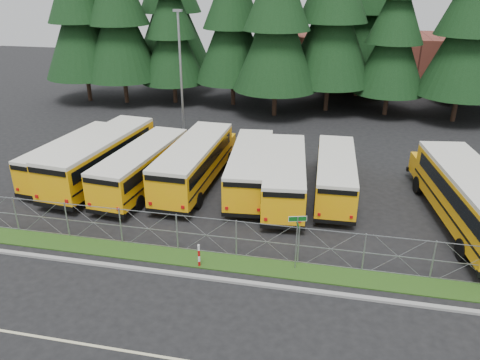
% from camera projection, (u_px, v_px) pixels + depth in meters
% --- Properties ---
extents(ground, '(120.00, 120.00, 0.00)m').
position_uv_depth(ground, '(260.00, 248.00, 23.67)').
color(ground, black).
rests_on(ground, ground).
extents(curb, '(50.00, 0.25, 0.12)m').
position_uv_depth(curb, '(248.00, 283.00, 20.87)').
color(curb, gray).
rests_on(curb, ground).
extents(grass_verge, '(50.00, 1.40, 0.06)m').
position_uv_depth(grass_verge, '(254.00, 266.00, 22.13)').
color(grass_verge, '#1E4012').
rests_on(grass_verge, ground).
extents(chainlink_fence, '(44.00, 0.10, 2.00)m').
position_uv_depth(chainlink_fence, '(257.00, 241.00, 22.36)').
color(chainlink_fence, '#999CA1').
rests_on(chainlink_fence, ground).
extents(brick_building, '(22.00, 10.00, 6.00)m').
position_uv_depth(brick_building, '(364.00, 59.00, 57.06)').
color(brick_building, brown).
rests_on(brick_building, ground).
extents(bus_0, '(3.59, 10.35, 2.66)m').
position_uv_depth(bus_0, '(78.00, 158.00, 31.47)').
color(bus_0, '#F3A807').
rests_on(bus_0, ground).
extents(bus_1, '(3.97, 11.98, 3.08)m').
position_uv_depth(bus_1, '(104.00, 158.00, 30.89)').
color(bus_1, '#F3A807').
rests_on(bus_1, ground).
extents(bus_2, '(3.50, 10.75, 2.77)m').
position_uv_depth(bus_2, '(145.00, 167.00, 29.78)').
color(bus_2, '#F3A807').
rests_on(bus_2, ground).
extents(bus_3, '(2.99, 11.25, 2.93)m').
position_uv_depth(bus_3, '(196.00, 164.00, 30.14)').
color(bus_3, '#F3A807').
rests_on(bus_3, ground).
extents(bus_4, '(3.33, 10.41, 2.68)m').
position_uv_depth(bus_4, '(251.00, 169.00, 29.64)').
color(bus_4, '#F3A807').
rests_on(bus_4, ground).
extents(bus_5, '(3.46, 10.53, 2.71)m').
position_uv_depth(bus_5, '(285.00, 176.00, 28.52)').
color(bus_5, '#F3A807').
rests_on(bus_5, ground).
extents(bus_6, '(2.62, 9.94, 2.59)m').
position_uv_depth(bus_6, '(335.00, 175.00, 28.82)').
color(bus_6, '#F3A807').
rests_on(bus_6, ground).
extents(bus_east, '(4.62, 12.50, 3.20)m').
position_uv_depth(bus_east, '(466.00, 199.00, 25.17)').
color(bus_east, '#F3A807').
rests_on(bus_east, ground).
extents(street_sign, '(0.81, 0.54, 2.81)m').
position_uv_depth(street_sign, '(297.00, 231.00, 21.14)').
color(street_sign, '#999CA1').
rests_on(street_sign, ground).
extents(striped_bollard, '(0.11, 0.11, 1.20)m').
position_uv_depth(striped_bollard, '(199.00, 256.00, 21.90)').
color(striped_bollard, '#B20C0C').
rests_on(striped_bollard, ground).
extents(light_standard, '(0.70, 0.35, 10.14)m').
position_uv_depth(light_standard, '(181.00, 70.00, 37.93)').
color(light_standard, '#999CA1').
rests_on(light_standard, ground).
extents(conifer_0, '(8.11, 8.11, 17.94)m').
position_uv_depth(conifer_0, '(79.00, 13.00, 47.16)').
color(conifer_0, black).
rests_on(conifer_0, ground).
extents(conifer_1, '(7.95, 7.95, 17.59)m').
position_uv_depth(conifer_1, '(118.00, 16.00, 46.50)').
color(conifer_1, black).
rests_on(conifer_1, ground).
extents(conifer_2, '(6.68, 6.68, 14.77)m').
position_uv_depth(conifer_2, '(171.00, 30.00, 47.06)').
color(conifer_2, black).
rests_on(conifer_2, ground).
extents(conifer_3, '(7.69, 7.69, 17.01)m').
position_uv_depth(conifer_3, '(233.00, 19.00, 45.83)').
color(conifer_3, black).
rests_on(conifer_3, ground).
extents(conifer_4, '(7.95, 7.95, 17.59)m').
position_uv_depth(conifer_4, '(277.00, 20.00, 41.99)').
color(conifer_4, black).
rests_on(conifer_4, ground).
extents(conifer_5, '(8.49, 8.49, 18.78)m').
position_uv_depth(conifer_5, '(333.00, 12.00, 43.35)').
color(conifer_5, black).
rests_on(conifer_5, ground).
extents(conifer_6, '(6.79, 6.79, 15.02)m').
position_uv_depth(conifer_6, '(395.00, 35.00, 42.70)').
color(conifer_6, black).
rests_on(conifer_6, ground).
extents(conifer_7, '(7.74, 7.74, 17.12)m').
position_uv_depth(conifer_7, '(471.00, 25.00, 40.28)').
color(conifer_7, black).
rests_on(conifer_7, ground).
extents(conifer_10, '(8.76, 8.76, 19.37)m').
position_uv_depth(conifer_10, '(170.00, 3.00, 50.67)').
color(conifer_10, black).
rests_on(conifer_10, ground).
extents(conifer_11, '(8.06, 8.06, 17.84)m').
position_uv_depth(conifer_11, '(277.00, 11.00, 50.79)').
color(conifer_11, black).
rests_on(conifer_11, ground).
extents(conifer_12, '(8.84, 8.84, 19.55)m').
position_uv_depth(conifer_12, '(365.00, 3.00, 48.72)').
color(conifer_12, black).
rests_on(conifer_12, ground).
extents(conifer_13, '(6.75, 6.75, 14.93)m').
position_uv_depth(conifer_13, '(478.00, 30.00, 46.70)').
color(conifer_13, black).
rests_on(conifer_13, ground).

